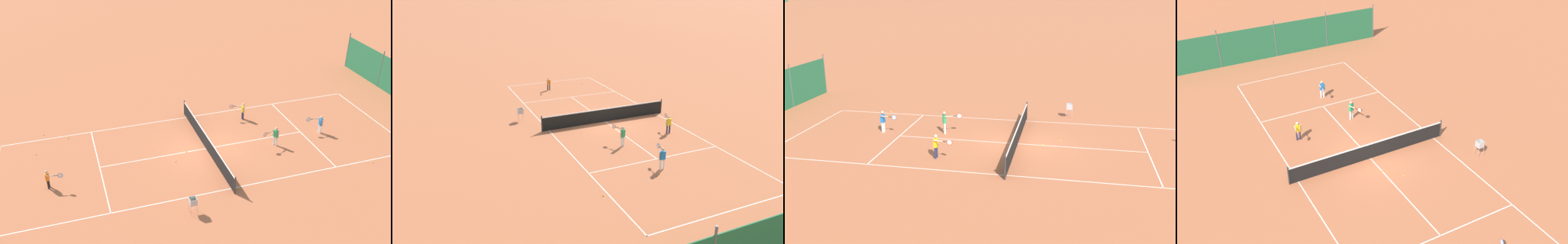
% 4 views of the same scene
% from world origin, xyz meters
% --- Properties ---
extents(ground_plane, '(600.00, 600.00, 0.00)m').
position_xyz_m(ground_plane, '(0.00, 0.00, 0.00)').
color(ground_plane, '#B7603D').
extents(court_line_markings, '(8.25, 23.85, 0.01)m').
position_xyz_m(court_line_markings, '(0.00, 0.00, 0.00)').
color(court_line_markings, white).
rests_on(court_line_markings, ground).
extents(tennis_net, '(9.18, 0.08, 1.06)m').
position_xyz_m(tennis_net, '(0.00, 0.00, 0.50)').
color(tennis_net, '#2D2D2D').
rests_on(tennis_net, ground).
extents(windscreen_fence_far, '(17.28, 0.08, 2.90)m').
position_xyz_m(windscreen_fence_far, '(-0.00, 15.50, 1.31)').
color(windscreen_fence_far, '#236B42').
rests_on(windscreen_fence_far, ground).
extents(player_far_baseline, '(0.49, 0.97, 1.17)m').
position_xyz_m(player_far_baseline, '(-2.74, 3.49, 0.69)').
color(player_far_baseline, '#23284C').
rests_on(player_far_baseline, ground).
extents(player_far_service, '(0.43, 1.07, 1.25)m').
position_xyz_m(player_far_service, '(0.93, 4.09, 0.73)').
color(player_far_service, white).
rests_on(player_far_service, ground).
extents(player_near_baseline, '(0.48, 1.00, 1.22)m').
position_xyz_m(player_near_baseline, '(0.44, 7.47, 0.71)').
color(player_near_baseline, white).
rests_on(player_near_baseline, ground).
extents(tennis_ball_far_corner, '(0.07, 0.07, 0.07)m').
position_xyz_m(tennis_ball_far_corner, '(-0.01, -1.28, 0.03)').
color(tennis_ball_far_corner, '#CCE033').
rests_on(tennis_ball_far_corner, ground).
extents(tennis_ball_by_net_left, '(0.07, 0.07, 0.07)m').
position_xyz_m(tennis_ball_by_net_left, '(4.37, 8.64, 0.03)').
color(tennis_ball_by_net_left, '#CCE033').
rests_on(tennis_ball_by_net_left, ground).
extents(tennis_ball_alley_right, '(0.07, 0.07, 0.07)m').
position_xyz_m(tennis_ball_alley_right, '(0.76, -2.15, 0.03)').
color(tennis_ball_alley_right, '#CCE033').
rests_on(tennis_ball_alley_right, ground).
extents(ball_hopper, '(0.36, 0.36, 0.89)m').
position_xyz_m(ball_hopper, '(5.30, -2.51, 0.65)').
color(ball_hopper, '#B7B7BC').
rests_on(ball_hopper, ground).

